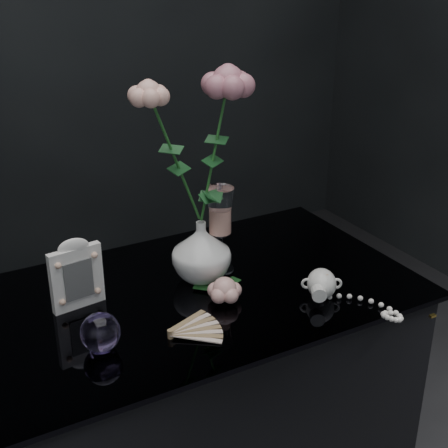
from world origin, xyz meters
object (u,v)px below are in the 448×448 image
pearl_jar (322,282)px  paperweight (100,332)px  loose_rose (225,290)px  wine_glass (220,230)px  picture_frame (76,273)px  vase (201,251)px

pearl_jar → paperweight: bearing=-155.7°
paperweight → pearl_jar: size_ratio=0.33×
paperweight → loose_rose: bearing=8.4°
loose_rose → wine_glass: bearing=75.0°
picture_frame → paperweight: bearing=-100.5°
vase → wine_glass: (0.06, 0.02, 0.03)m
vase → pearl_jar: 0.28m
vase → loose_rose: vase is taller
wine_glass → picture_frame: 0.34m
wine_glass → loose_rose: bearing=-114.8°
wine_glass → pearl_jar: bearing=-57.1°
wine_glass → picture_frame: bearing=179.8°
vase → picture_frame: 0.28m
picture_frame → paperweight: size_ratio=2.10×
vase → pearl_jar: (0.19, -0.20, -0.04)m
picture_frame → loose_rose: bearing=-32.4°
paperweight → pearl_jar: (0.49, -0.04, -0.00)m
wine_glass → picture_frame: size_ratio=1.30×
vase → paperweight: bearing=-151.8°
vase → picture_frame: size_ratio=0.89×
vase → loose_rose: bearing=-91.4°
paperweight → loose_rose: size_ratio=0.46×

